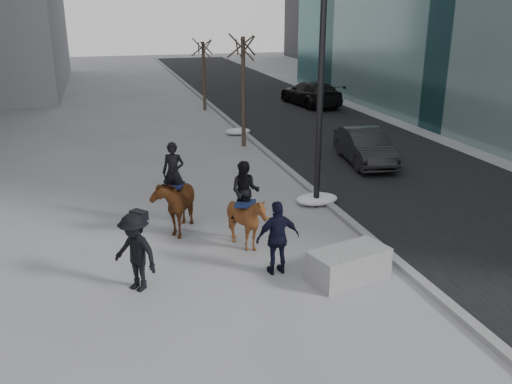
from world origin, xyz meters
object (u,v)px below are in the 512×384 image
object	(u,v)px
mounted_right	(247,214)
mounted_left	(175,198)
car_near	(365,147)
planter	(349,264)

from	to	relation	value
mounted_right	mounted_left	bearing A→B (deg)	132.59
car_near	mounted_left	distance (m)	9.27
car_near	mounted_left	bearing A→B (deg)	-141.96
planter	mounted_right	xyz separation A→B (m)	(-1.77, 2.26, 0.55)
planter	mounted_right	bearing A→B (deg)	128.15
planter	car_near	bearing A→B (deg)	61.33
car_near	mounted_right	world-z (taller)	mounted_right
planter	mounted_right	size ratio (longest dim) A/B	0.79
mounted_right	planter	bearing A→B (deg)	-51.85
mounted_left	mounted_right	xyz separation A→B (m)	(1.56, -1.69, -0.00)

